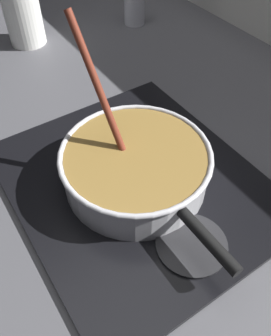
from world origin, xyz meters
name	(u,v)px	position (x,y,z in m)	size (l,w,h in m)	color
ground	(97,203)	(0.00, 0.00, -0.02)	(2.40, 1.60, 0.04)	#4C4C51
hob_plate	(136,183)	(0.02, 0.09, 0.01)	(0.56, 0.48, 0.01)	black
burner_ring	(136,180)	(0.02, 0.09, 0.02)	(0.16, 0.16, 0.01)	#592D0C
spare_burner	(192,244)	(0.20, 0.09, 0.01)	(0.13, 0.13, 0.01)	#262628
cooking_pan	(136,166)	(0.02, 0.09, 0.06)	(0.44, 0.30, 0.32)	silver
condiment_jar	(135,6)	(-0.61, 0.50, 0.06)	(0.08, 0.08, 0.12)	silver
paper_towel_roll	(20,3)	(-0.68, 0.13, 0.13)	(0.11, 0.11, 0.25)	white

